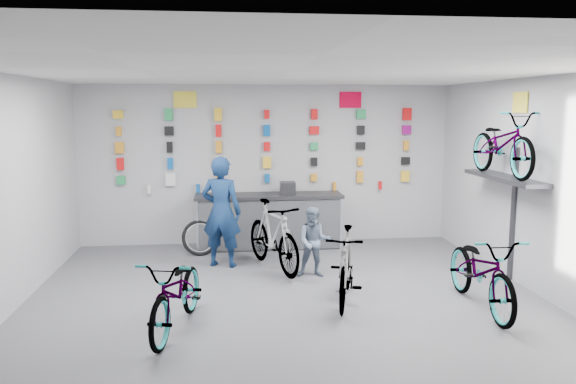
{
  "coord_description": "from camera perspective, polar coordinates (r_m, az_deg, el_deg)",
  "views": [
    {
      "loc": [
        -0.8,
        -6.6,
        2.58
      ],
      "look_at": [
        0.11,
        1.4,
        1.36
      ],
      "focal_mm": 35.0,
      "sensor_mm": 36.0,
      "label": 1
    }
  ],
  "objects": [
    {
      "name": "floor",
      "position": [
        7.13,
        0.39,
        -12.62
      ],
      "size": [
        8.0,
        8.0,
        0.0
      ],
      "primitive_type": "plane",
      "color": "#525257",
      "rests_on": "ground"
    },
    {
      "name": "ceiling",
      "position": [
        6.66,
        0.42,
        12.21
      ],
      "size": [
        8.0,
        8.0,
        0.0
      ],
      "primitive_type": "plane",
      "rotation": [
        3.14,
        0.0,
        0.0
      ],
      "color": "white",
      "rests_on": "wall_back"
    },
    {
      "name": "wall_back",
      "position": [
        10.68,
        -2.18,
        2.79
      ],
      "size": [
        7.0,
        0.0,
        7.0
      ],
      "primitive_type": "plane",
      "rotation": [
        1.57,
        0.0,
        0.0
      ],
      "color": "silver",
      "rests_on": "floor"
    },
    {
      "name": "wall_front",
      "position": [
        2.93,
        10.11,
        -13.23
      ],
      "size": [
        7.0,
        0.0,
        7.0
      ],
      "primitive_type": "plane",
      "rotation": [
        -1.57,
        0.0,
        0.0
      ],
      "color": "silver",
      "rests_on": "floor"
    },
    {
      "name": "wall_right",
      "position": [
        7.95,
        26.32,
        -0.11
      ],
      "size": [
        0.0,
        8.0,
        8.0
      ],
      "primitive_type": "plane",
      "rotation": [
        1.57,
        0.0,
        -1.57
      ],
      "color": "silver",
      "rests_on": "floor"
    },
    {
      "name": "counter",
      "position": [
        10.38,
        -1.95,
        -3.03
      ],
      "size": [
        2.7,
        0.66,
        1.0
      ],
      "color": "black",
      "rests_on": "floor"
    },
    {
      "name": "merch_wall",
      "position": [
        10.58,
        -2.22,
        4.43
      ],
      "size": [
        5.57,
        0.08,
        1.57
      ],
      "color": "green",
      "rests_on": "wall_back"
    },
    {
      "name": "wall_bracket",
      "position": [
        8.89,
        21.22,
        0.81
      ],
      "size": [
        0.39,
        1.9,
        2.0
      ],
      "color": "#333338",
      "rests_on": "wall_right"
    },
    {
      "name": "sign_left",
      "position": [
        10.6,
        -10.42,
        9.22
      ],
      "size": [
        0.42,
        0.02,
        0.3
      ],
      "primitive_type": "cube",
      "color": "yellow",
      "rests_on": "wall_back"
    },
    {
      "name": "sign_right",
      "position": [
        10.85,
        6.37,
        9.29
      ],
      "size": [
        0.42,
        0.02,
        0.3
      ],
      "primitive_type": "cube",
      "color": "red",
      "rests_on": "wall_back"
    },
    {
      "name": "sign_side",
      "position": [
        8.89,
        22.51,
        8.41
      ],
      "size": [
        0.02,
        0.4,
        0.3
      ],
      "primitive_type": "cube",
      "color": "yellow",
      "rests_on": "wall_right"
    },
    {
      "name": "bike_left",
      "position": [
        6.72,
        -11.18,
        -9.98
      ],
      "size": [
        0.98,
        1.84,
        0.92
      ],
      "primitive_type": "imported",
      "rotation": [
        0.0,
        0.0,
        -0.22
      ],
      "color": "gray",
      "rests_on": "floor"
    },
    {
      "name": "bike_center",
      "position": [
        7.54,
        5.89,
        -7.5
      ],
      "size": [
        0.92,
        1.72,
        0.99
      ],
      "primitive_type": "imported",
      "rotation": [
        0.0,
        0.0,
        -0.29
      ],
      "color": "gray",
      "rests_on": "floor"
    },
    {
      "name": "bike_right",
      "position": [
        7.68,
        19.08,
        -7.55
      ],
      "size": [
        0.73,
        1.95,
        1.01
      ],
      "primitive_type": "imported",
      "rotation": [
        0.0,
        0.0,
        -0.03
      ],
      "color": "gray",
      "rests_on": "floor"
    },
    {
      "name": "bike_service",
      "position": [
        8.99,
        -1.52,
        -4.45
      ],
      "size": [
        1.11,
        1.9,
        1.1
      ],
      "primitive_type": "imported",
      "rotation": [
        0.0,
        0.0,
        0.35
      ],
      "color": "gray",
      "rests_on": "floor"
    },
    {
      "name": "bike_wall",
      "position": [
        8.8,
        20.98,
        4.6
      ],
      "size": [
        0.63,
        1.8,
        0.95
      ],
      "primitive_type": "imported",
      "color": "gray",
      "rests_on": "wall_bracket"
    },
    {
      "name": "clerk",
      "position": [
        9.15,
        -6.78,
        -2.01
      ],
      "size": [
        0.76,
        0.62,
        1.81
      ],
      "primitive_type": "imported",
      "rotation": [
        0.0,
        0.0,
        2.81
      ],
      "color": "navy",
      "rests_on": "floor"
    },
    {
      "name": "customer",
      "position": [
        8.61,
        2.67,
        -5.1
      ],
      "size": [
        0.58,
        0.48,
        1.09
      ],
      "primitive_type": "imported",
      "rotation": [
        0.0,
        0.0,
        -0.14
      ],
      "color": "slate",
      "rests_on": "floor"
    },
    {
      "name": "spare_wheel",
      "position": [
        10.04,
        -8.93,
        -4.61
      ],
      "size": [
        0.67,
        0.34,
        0.63
      ],
      "rotation": [
        0.0,
        0.0,
        0.12
      ],
      "color": "black",
      "rests_on": "floor"
    },
    {
      "name": "register",
      "position": [
        10.32,
        -0.03,
        0.41
      ],
      "size": [
        0.3,
        0.31,
        0.22
      ],
      "primitive_type": "cube",
      "rotation": [
        0.0,
        0.0,
        -0.06
      ],
      "color": "black",
      "rests_on": "counter"
    }
  ]
}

